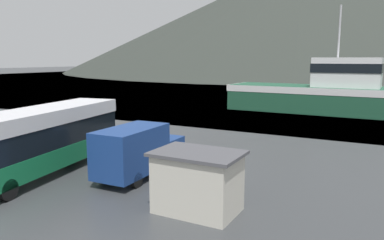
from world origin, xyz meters
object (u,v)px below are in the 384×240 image
at_px(small_boat, 338,109).
at_px(tour_bus, 43,137).
at_px(fishing_boat, 329,92).
at_px(dock_kiosk, 198,181).
at_px(delivery_van, 138,150).

bearing_deg(small_boat, tour_bus, 7.74).
relative_size(fishing_boat, dock_kiosk, 6.32).
distance_m(tour_bus, dock_kiosk, 9.08).
distance_m(fishing_boat, dock_kiosk, 30.09).
xyz_separation_m(delivery_van, fishing_boat, (4.92, 27.60, 0.87)).
xyz_separation_m(delivery_van, dock_kiosk, (4.55, -2.47, -0.15)).
distance_m(dock_kiosk, small_boat, 30.18).
bearing_deg(fishing_boat, tour_bus, 163.71).
bearing_deg(dock_kiosk, tour_bus, 175.94).
bearing_deg(tour_bus, dock_kiosk, -13.45).
relative_size(tour_bus, small_boat, 1.34).
height_order(tour_bus, fishing_boat, fishing_boat).
xyz_separation_m(tour_bus, delivery_van, (4.48, 1.83, -0.53)).
distance_m(fishing_boat, small_boat, 1.99).
height_order(tour_bus, dock_kiosk, tour_bus).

